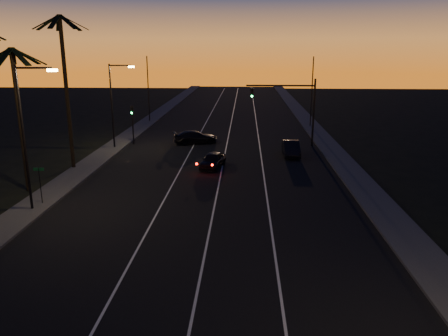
# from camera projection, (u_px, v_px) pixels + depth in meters

# --- Properties ---
(road) EXTENTS (20.00, 170.00, 0.01)m
(road) POSITION_uv_depth(u_px,v_px,m) (216.00, 170.00, 36.82)
(road) COLOR black
(road) RESTS_ON ground
(sidewalk_left) EXTENTS (2.40, 170.00, 0.16)m
(sidewalk_left) POSITION_uv_depth(u_px,v_px,m) (85.00, 168.00, 37.32)
(sidewalk_left) COLOR #383836
(sidewalk_left) RESTS_ON ground
(sidewalk_right) EXTENTS (2.40, 170.00, 0.16)m
(sidewalk_right) POSITION_uv_depth(u_px,v_px,m) (350.00, 171.00, 36.27)
(sidewalk_right) COLOR #383836
(sidewalk_right) RESTS_ON ground
(lane_stripe_left) EXTENTS (0.12, 160.00, 0.01)m
(lane_stripe_left) POSITION_uv_depth(u_px,v_px,m) (180.00, 170.00, 36.95)
(lane_stripe_left) COLOR silver
(lane_stripe_left) RESTS_ON road
(lane_stripe_mid) EXTENTS (0.12, 160.00, 0.01)m
(lane_stripe_mid) POSITION_uv_depth(u_px,v_px,m) (222.00, 170.00, 36.79)
(lane_stripe_mid) COLOR silver
(lane_stripe_mid) RESTS_ON road
(lane_stripe_right) EXTENTS (0.12, 160.00, 0.01)m
(lane_stripe_right) POSITION_uv_depth(u_px,v_px,m) (263.00, 171.00, 36.63)
(lane_stripe_right) COLOR silver
(lane_stripe_right) RESTS_ON road
(palm_mid) EXTENTS (4.25, 4.16, 10.03)m
(palm_mid) POSITION_uv_depth(u_px,v_px,m) (18.00, 104.00, 30.01)
(palm_mid) COLOR black
(palm_mid) RESTS_ON ground
(palm_far) EXTENTS (4.25, 4.16, 12.53)m
(palm_far) POSITION_uv_depth(u_px,v_px,m) (65.00, 78.00, 35.38)
(palm_far) COLOR black
(palm_far) RESTS_ON ground
(streetlight_left_near) EXTENTS (2.55, 0.26, 9.00)m
(streetlight_left_near) POSITION_uv_depth(u_px,v_px,m) (27.00, 128.00, 26.28)
(streetlight_left_near) COLOR black
(streetlight_left_near) RESTS_ON ground
(streetlight_left_far) EXTENTS (2.55, 0.26, 8.50)m
(streetlight_left_far) POSITION_uv_depth(u_px,v_px,m) (114.00, 99.00, 43.69)
(streetlight_left_far) COLOR black
(streetlight_left_far) RESTS_ON ground
(street_sign) EXTENTS (0.70, 0.06, 2.60)m
(street_sign) POSITION_uv_depth(u_px,v_px,m) (40.00, 181.00, 28.22)
(street_sign) COLOR black
(street_sign) RESTS_ON ground
(signal_mast) EXTENTS (7.10, 0.41, 7.00)m
(signal_mast) POSITION_uv_depth(u_px,v_px,m) (291.00, 101.00, 44.85)
(signal_mast) COLOR black
(signal_mast) RESTS_ON ground
(signal_post) EXTENTS (0.28, 0.37, 4.20)m
(signal_post) POSITION_uv_depth(u_px,v_px,m) (132.00, 118.00, 46.12)
(signal_post) COLOR black
(signal_post) RESTS_ON ground
(far_pole_left) EXTENTS (0.14, 0.14, 9.00)m
(far_pole_left) POSITION_uv_depth(u_px,v_px,m) (148.00, 90.00, 60.23)
(far_pole_left) COLOR black
(far_pole_left) RESTS_ON ground
(far_pole_right) EXTENTS (0.14, 0.14, 9.00)m
(far_pole_right) POSITION_uv_depth(u_px,v_px,m) (312.00, 92.00, 56.31)
(far_pole_right) COLOR black
(far_pole_right) RESTS_ON ground
(lead_car) EXTENTS (2.43, 4.55, 1.32)m
(lead_car) POSITION_uv_depth(u_px,v_px,m) (213.00, 160.00, 37.51)
(lead_car) COLOR black
(lead_car) RESTS_ON road
(right_car) EXTENTS (1.49, 4.26, 1.40)m
(right_car) POSITION_uv_depth(u_px,v_px,m) (291.00, 148.00, 41.76)
(right_car) COLOR black
(right_car) RESTS_ON road
(cross_car) EXTENTS (5.11, 3.35, 1.38)m
(cross_car) POSITION_uv_depth(u_px,v_px,m) (195.00, 137.00, 47.16)
(cross_car) COLOR black
(cross_car) RESTS_ON road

